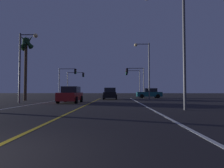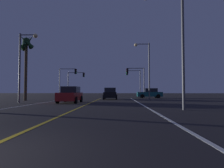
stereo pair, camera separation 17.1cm
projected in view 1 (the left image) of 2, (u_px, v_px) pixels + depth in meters
lane_edge_right at (147, 107)px, 14.20m from camera, size 0.16×34.62×0.01m
lane_edge_left at (18, 107)px, 14.44m from camera, size 0.16×34.62×0.01m
lane_center_divider at (82, 107)px, 14.32m from camera, size 0.16×34.62×0.01m
car_oncoming at (71, 95)px, 19.48m from camera, size 2.02×4.30×1.70m
car_crossing_side at (149, 93)px, 32.57m from camera, size 4.30×2.02×1.70m
car_ahead_far at (110, 94)px, 27.47m from camera, size 2.02×4.30×1.70m
traffic_light_near_right at (135, 76)px, 32.11m from camera, size 3.17×0.36×5.22m
traffic_light_near_left at (68, 76)px, 32.40m from camera, size 3.13×0.36×5.15m
traffic_light_far_right at (133, 77)px, 37.61m from camera, size 2.95×0.36×5.40m
traffic_light_far_left at (76, 78)px, 37.89m from camera, size 3.52×0.36×5.04m
street_lamp_right_near at (174, 34)px, 12.18m from camera, size 2.70×0.44×7.74m
street_lamp_left_mid at (24, 58)px, 18.71m from camera, size 1.89×0.44×7.09m
street_lamp_right_far at (146, 64)px, 25.30m from camera, size 2.11×0.44×7.81m
palm_tree_left_mid at (26, 48)px, 23.63m from camera, size 2.03×1.97×8.54m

